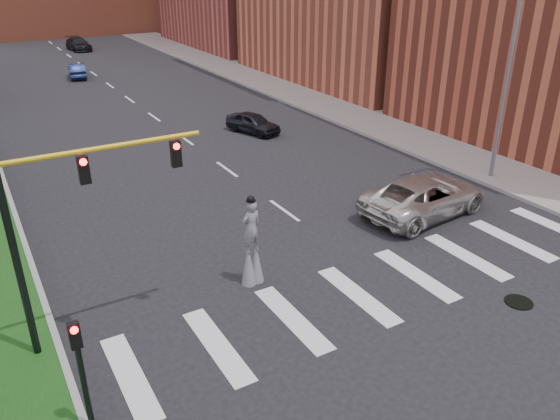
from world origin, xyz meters
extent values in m
plane|color=black|center=(0.00, 0.00, 0.00)|extent=(160.00, 160.00, 0.00)
cube|color=gray|center=(12.50, 25.00, 0.09)|extent=(5.00, 90.00, 0.18)
cylinder|color=black|center=(3.00, -2.00, 0.02)|extent=(0.90, 0.90, 0.04)
cylinder|color=slate|center=(11.00, 6.00, 4.50)|extent=(0.20, 0.20, 9.00)
cylinder|color=black|center=(-11.00, 3.00, 3.10)|extent=(0.20, 0.20, 6.20)
cylinder|color=gold|center=(-8.40, 3.00, 5.80)|extent=(5.20, 0.14, 0.14)
cube|color=black|center=(-9.00, 3.00, 5.30)|extent=(0.28, 0.18, 0.75)
cylinder|color=#FF0C0C|center=(-9.00, 2.90, 5.55)|extent=(0.18, 0.06, 0.18)
cube|color=black|center=(-6.50, 3.00, 5.30)|extent=(0.28, 0.18, 0.75)
cylinder|color=#FF0C0C|center=(-6.50, 2.90, 5.55)|extent=(0.18, 0.06, 0.18)
cylinder|color=black|center=(-10.30, -0.50, 1.50)|extent=(0.14, 0.14, 3.00)
cube|color=black|center=(-10.30, -0.50, 2.90)|extent=(0.25, 0.16, 0.65)
cylinder|color=#FF0C0C|center=(-10.30, -0.60, 3.10)|extent=(0.16, 0.05, 0.16)
cylinder|color=black|center=(-3.79, 3.52, 0.59)|extent=(0.07, 0.07, 1.18)
cylinder|color=black|center=(-4.10, 3.48, 0.59)|extent=(0.07, 0.07, 1.18)
cone|color=slate|center=(-3.79, 3.52, 0.74)|extent=(0.52, 0.52, 1.48)
cone|color=slate|center=(-4.10, 3.48, 0.74)|extent=(0.52, 0.52, 1.48)
imported|color=slate|center=(-3.95, 3.50, 2.14)|extent=(0.74, 0.53, 1.90)
sphere|color=black|center=(-3.95, 3.50, 3.15)|extent=(0.26, 0.26, 0.26)
cylinder|color=black|center=(-3.95, 3.50, 3.10)|extent=(0.34, 0.34, 0.02)
cube|color=yellow|center=(-3.96, 3.64, 2.66)|extent=(0.22, 0.05, 0.10)
imported|color=beige|center=(5.10, 4.65, 0.85)|extent=(6.34, 3.42, 1.69)
imported|color=black|center=(4.30, 19.18, 0.65)|extent=(2.72, 4.11, 1.30)
imported|color=#15214C|center=(-1.72, 42.73, 0.66)|extent=(1.93, 4.14, 1.31)
imported|color=black|center=(1.89, 59.53, 0.72)|extent=(2.45, 5.15, 1.45)
camera|label=1|loc=(-11.26, -10.92, 10.31)|focal=35.00mm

